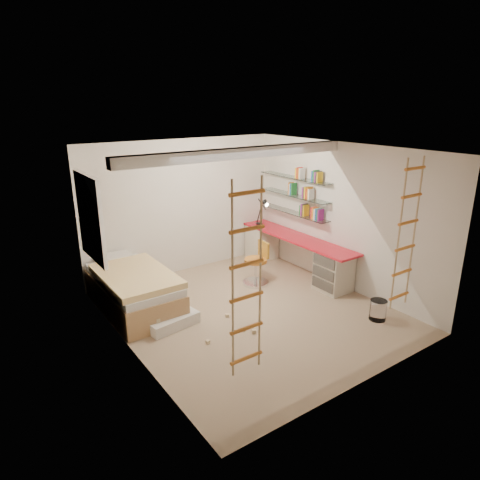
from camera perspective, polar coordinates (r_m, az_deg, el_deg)
floor at (r=7.04m, az=1.42°, el=-9.56°), size 4.50×4.50×0.00m
ceiling_beam at (r=6.52m, az=-0.00°, el=11.51°), size 4.00×0.18×0.16m
window_frame at (r=6.96m, az=-19.35°, el=2.76°), size 0.06×1.15×1.35m
window_blind at (r=6.97m, az=-19.04°, el=2.81°), size 0.02×1.00×1.20m
rope_ladder_left at (r=4.39m, az=0.90°, el=-5.45°), size 0.41×0.04×2.13m
rope_ladder_right at (r=6.27m, az=21.32°, el=0.59°), size 0.41×0.04×2.13m
waste_bin at (r=7.08m, az=17.93°, el=-8.87°), size 0.26×0.26×0.33m
desk at (r=8.50m, az=7.34°, el=-1.75°), size 0.56×2.80×0.75m
shelves at (r=8.49m, az=7.19°, el=5.94°), size 0.25×1.80×0.71m
bed at (r=7.25m, az=-14.01°, el=-6.40°), size 1.02×2.00×0.69m
task_lamp at (r=8.96m, az=3.19°, el=4.31°), size 0.14×0.36×0.57m
swivel_chair at (r=7.94m, az=2.24°, el=-3.86°), size 0.51×0.51×0.81m
play_platform at (r=6.74m, az=-10.03°, el=-9.90°), size 0.87×0.72×0.35m
toy_blocks at (r=6.55m, az=-6.54°, el=-9.62°), size 1.22×1.17×0.62m
books at (r=8.46m, az=7.22°, el=6.64°), size 0.14×0.70×0.92m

